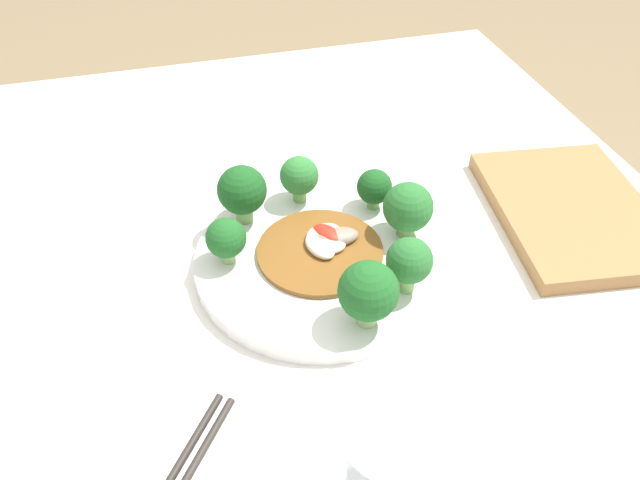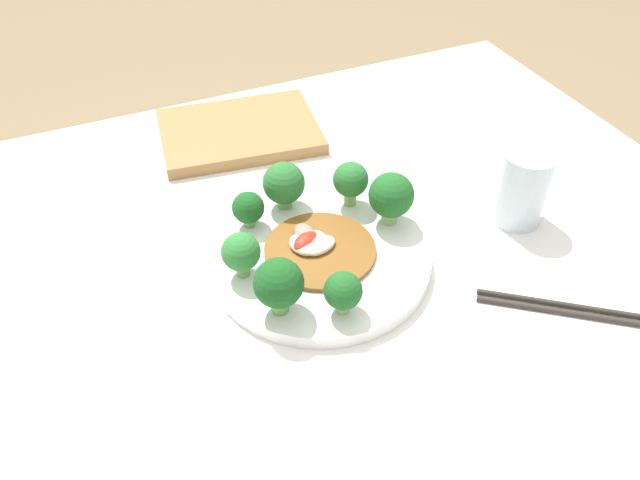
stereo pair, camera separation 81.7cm
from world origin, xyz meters
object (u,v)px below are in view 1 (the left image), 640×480
(broccoli_east, at_px, (368,292))
(drinking_glass, at_px, (388,475))
(broccoli_northeast, at_px, (409,262))
(broccoli_southwest, at_px, (242,191))
(plate, at_px, (320,260))
(broccoli_north, at_px, (408,208))
(broccoli_northwest, at_px, (374,187))
(broccoli_west, at_px, (299,176))
(broccoli_south, at_px, (226,239))
(cutting_board, at_px, (572,211))
(stirfry_center, at_px, (323,246))

(broccoli_east, height_order, drinking_glass, drinking_glass)
(broccoli_northeast, height_order, broccoli_southwest, broccoli_southwest)
(plate, distance_m, broccoli_north, 0.11)
(broccoli_east, bearing_deg, broccoli_southwest, -154.81)
(broccoli_northwest, bearing_deg, broccoli_west, -113.81)
(broccoli_northwest, bearing_deg, broccoli_southwest, -95.94)
(plate, bearing_deg, broccoli_south, -98.92)
(broccoli_north, distance_m, cutting_board, 0.22)
(plate, relative_size, broccoli_northeast, 4.31)
(broccoli_west, height_order, drinking_glass, drinking_glass)
(plate, height_order, drinking_glass, drinking_glass)
(broccoli_east, bearing_deg, plate, -170.39)
(cutting_board, bearing_deg, broccoli_south, -91.87)
(broccoli_west, bearing_deg, broccoli_south, -50.01)
(plate, relative_size, broccoli_north, 4.16)
(broccoli_south, xyz_separation_m, broccoli_west, (-0.08, 0.10, 0.00))
(broccoli_north, xyz_separation_m, stirfry_center, (0.00, -0.10, -0.03))
(broccoli_south, height_order, broccoli_east, broccoli_east)
(broccoli_northeast, relative_size, stirfry_center, 0.46)
(stirfry_center, bearing_deg, broccoli_west, -178.04)
(broccoli_southwest, bearing_deg, drinking_glass, 7.17)
(broccoli_south, xyz_separation_m, cutting_board, (0.01, 0.42, -0.04))
(broccoli_east, relative_size, drinking_glass, 0.69)
(broccoli_west, xyz_separation_m, stirfry_center, (0.10, 0.00, -0.03))
(cutting_board, bearing_deg, broccoli_north, -91.38)
(broccoli_northwest, height_order, broccoli_southwest, broccoli_southwest)
(plate, xyz_separation_m, broccoli_southwest, (-0.08, -0.07, 0.05))
(plate, distance_m, broccoli_south, 0.11)
(broccoli_east, bearing_deg, broccoli_north, 143.43)
(broccoli_west, height_order, cutting_board, broccoli_west)
(plate, relative_size, drinking_glass, 2.64)
(broccoli_northwest, distance_m, broccoli_east, 0.18)
(broccoli_east, bearing_deg, broccoli_west, -175.44)
(broccoli_southwest, bearing_deg, stirfry_center, 44.63)
(broccoli_northeast, height_order, broccoli_northwest, broccoli_northeast)
(broccoli_northeast, distance_m, broccoli_southwest, 0.21)
(plate, distance_m, cutting_board, 0.32)
(plate, bearing_deg, drinking_glass, -4.98)
(stirfry_center, height_order, cutting_board, stirfry_center)
(broccoli_south, bearing_deg, cutting_board, 88.13)
(broccoli_northwest, xyz_separation_m, cutting_board, (0.06, 0.24, -0.04))
(broccoli_east, distance_m, broccoli_southwest, 0.21)
(broccoli_east, bearing_deg, broccoli_south, -136.32)
(broccoli_north, bearing_deg, broccoli_west, -132.51)
(broccoli_north, distance_m, stirfry_center, 0.10)
(broccoli_west, distance_m, drinking_glass, 0.38)
(broccoli_south, xyz_separation_m, broccoli_northwest, (-0.05, 0.18, -0.00))
(broccoli_west, bearing_deg, drinking_glass, -3.92)
(broccoli_east, bearing_deg, cutting_board, 109.91)
(drinking_glass, xyz_separation_m, cutting_board, (-0.28, 0.34, -0.04))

